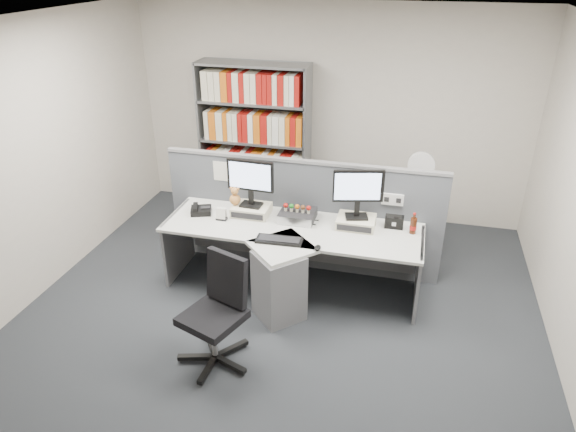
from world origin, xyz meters
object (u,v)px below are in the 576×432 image
(mouse, at_px, (318,248))
(filing_cabinet, at_px, (414,220))
(monitor_right, at_px, (358,190))
(monitor_left, at_px, (250,179))
(desk_fan, at_px, (421,168))
(speaker, at_px, (394,222))
(desk_calendar, at_px, (221,215))
(shelving_unit, at_px, (255,144))
(desk, at_px, (287,260))
(cola_bottle, at_px, (413,226))
(desktop_pc, at_px, (297,215))
(keyboard, at_px, (279,240))
(desk_phone, at_px, (201,210))
(office_chair, at_px, (218,308))

(mouse, bearing_deg, filing_cabinet, 61.10)
(monitor_right, bearing_deg, filing_cabinet, 60.29)
(monitor_left, xyz_separation_m, desk_fan, (1.68, 1.02, -0.10))
(mouse, height_order, speaker, speaker)
(desk_calendar, bearing_deg, monitor_right, 8.04)
(shelving_unit, bearing_deg, monitor_left, -73.98)
(desk, distance_m, shelving_unit, 2.12)
(speaker, bearing_deg, filing_cabinet, 77.57)
(speaker, xyz_separation_m, desk_fan, (0.21, 0.94, 0.24))
(monitor_right, bearing_deg, cola_bottle, -0.59)
(monitor_left, bearing_deg, desktop_pc, 0.05)
(desk, xyz_separation_m, monitor_left, (-0.48, 0.38, 0.66))
(desk_calendar, relative_size, desk_fan, 0.26)
(monitor_left, relative_size, cola_bottle, 2.29)
(monitor_left, xyz_separation_m, desktop_pc, (0.50, 0.00, -0.35))
(desktop_pc, bearing_deg, monitor_left, -179.95)
(cola_bottle, height_order, desk_fan, desk_fan)
(desk_calendar, xyz_separation_m, speaker, (1.73, 0.27, 0.01))
(keyboard, relative_size, filing_cabinet, 0.65)
(monitor_right, distance_m, shelving_unit, 2.12)
(desktop_pc, xyz_separation_m, desk_phone, (-1.03, -0.11, -0.01))
(monitor_left, distance_m, shelving_unit, 1.53)
(keyboard, distance_m, mouse, 0.39)
(cola_bottle, bearing_deg, desk, -162.22)
(speaker, bearing_deg, desk_phone, -174.86)
(mouse, distance_m, cola_bottle, 1.00)
(desktop_pc, bearing_deg, desk_phone, -174.10)
(monitor_right, height_order, speaker, monitor_right)
(desktop_pc, xyz_separation_m, desk_fan, (1.18, 1.02, 0.25))
(desk, relative_size, desk_calendar, 19.78)
(monitor_right, relative_size, keyboard, 1.11)
(desk_calendar, relative_size, shelving_unit, 0.07)
(desk_phone, bearing_deg, office_chair, -62.06)
(filing_cabinet, bearing_deg, desk_phone, -153.08)
(shelving_unit, xyz_separation_m, office_chair, (0.56, -2.83, -0.46))
(monitor_left, height_order, office_chair, monitor_left)
(desktop_pc, xyz_separation_m, filing_cabinet, (1.18, 1.02, -0.42))
(desk, relative_size, monitor_right, 5.15)
(desk_calendar, distance_m, office_chair, 1.26)
(desktop_pc, relative_size, desk_fan, 0.71)
(desk, bearing_deg, desktop_pc, 87.55)
(mouse, bearing_deg, monitor_left, 146.29)
(desk_phone, distance_m, desk_calendar, 0.28)
(monitor_right, relative_size, desk_fan, 1.00)
(keyboard, height_order, shelving_unit, shelving_unit)
(desk_phone, relative_size, desk_fan, 0.52)
(filing_cabinet, bearing_deg, speaker, -102.43)
(desk_phone, xyz_separation_m, cola_bottle, (2.19, 0.10, 0.05))
(shelving_unit, bearing_deg, desk, -64.04)
(desk_phone, xyz_separation_m, desk_fan, (2.21, 1.12, 0.26))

